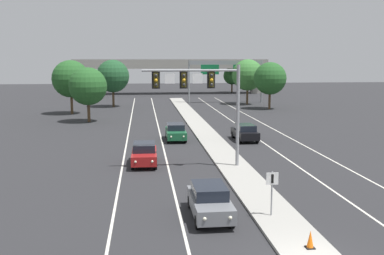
% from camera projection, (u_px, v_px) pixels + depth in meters
% --- Properties ---
extents(median_island, '(2.40, 110.00, 0.15)m').
position_uv_depth(median_island, '(228.00, 160.00, 34.71)').
color(median_island, '#9E9B93').
rests_on(median_island, ground).
extents(lane_stripe_oncoming_center, '(0.14, 100.00, 0.01)m').
position_uv_depth(lane_stripe_oncoming_center, '(163.00, 145.00, 41.09)').
color(lane_stripe_oncoming_center, silver).
rests_on(lane_stripe_oncoming_center, ground).
extents(lane_stripe_receding_center, '(0.14, 100.00, 0.01)m').
position_uv_depth(lane_stripe_receding_center, '(264.00, 143.00, 42.11)').
color(lane_stripe_receding_center, silver).
rests_on(lane_stripe_receding_center, ground).
extents(edge_stripe_left, '(0.14, 100.00, 0.01)m').
position_uv_depth(edge_stripe_left, '(126.00, 146.00, 40.74)').
color(edge_stripe_left, silver).
rests_on(edge_stripe_left, ground).
extents(edge_stripe_right, '(0.14, 100.00, 0.01)m').
position_uv_depth(edge_stripe_right, '(298.00, 142.00, 42.46)').
color(edge_stripe_right, silver).
rests_on(edge_stripe_right, ground).
extents(overhead_signal_mast, '(6.85, 0.44, 7.20)m').
position_uv_depth(overhead_signal_mast, '(205.00, 92.00, 31.58)').
color(overhead_signal_mast, gray).
rests_on(overhead_signal_mast, median_island).
extents(median_sign_post, '(0.60, 0.10, 2.20)m').
position_uv_depth(median_sign_post, '(272.00, 187.00, 22.00)').
color(median_sign_post, gray).
rests_on(median_sign_post, median_island).
extents(car_oncoming_grey, '(1.85, 4.48, 1.58)m').
position_uv_depth(car_oncoming_grey, '(210.00, 201.00, 22.32)').
color(car_oncoming_grey, slate).
rests_on(car_oncoming_grey, ground).
extents(car_oncoming_red, '(1.89, 4.50, 1.58)m').
position_uv_depth(car_oncoming_red, '(144.00, 154.00, 33.44)').
color(car_oncoming_red, maroon).
rests_on(car_oncoming_red, ground).
extents(car_oncoming_green, '(1.83, 4.47, 1.58)m').
position_uv_depth(car_oncoming_green, '(176.00, 132.00, 43.49)').
color(car_oncoming_green, '#195633').
rests_on(car_oncoming_green, ground).
extents(car_receding_black, '(1.90, 4.50, 1.58)m').
position_uv_depth(car_receding_black, '(245.00, 132.00, 43.26)').
color(car_receding_black, black).
rests_on(car_receding_black, ground).
extents(traffic_cone_median_nose, '(0.36, 0.36, 0.74)m').
position_uv_depth(traffic_cone_median_nose, '(310.00, 240.00, 18.31)').
color(traffic_cone_median_nose, black).
rests_on(traffic_cone_median_nose, median_island).
extents(highway_sign_gantry, '(13.28, 0.42, 7.50)m').
position_uv_depth(highway_sign_gantry, '(226.00, 68.00, 79.50)').
color(highway_sign_gantry, gray).
rests_on(highway_sign_gantry, ground).
extents(overpass_bridge, '(42.40, 6.40, 7.65)m').
position_uv_depth(overpass_bridge, '(171.00, 68.00, 100.42)').
color(overpass_bridge, gray).
rests_on(overpass_bridge, ground).
extents(tree_far_right_c, '(4.05, 4.05, 5.86)m').
position_uv_depth(tree_far_right_c, '(232.00, 76.00, 105.55)').
color(tree_far_right_c, '#4C3823').
rests_on(tree_far_right_c, ground).
extents(tree_far_left_a, '(5.27, 5.27, 7.63)m').
position_uv_depth(tree_far_left_a, '(113.00, 76.00, 73.09)').
color(tree_far_left_a, '#4C3823').
rests_on(tree_far_left_a, ground).
extents(tree_far_left_c, '(5.25, 5.25, 7.59)m').
position_uv_depth(tree_far_left_c, '(71.00, 79.00, 63.59)').
color(tree_far_left_c, '#4C3823').
rests_on(tree_far_left_c, ground).
extents(tree_far_right_a, '(5.32, 5.32, 7.69)m').
position_uv_depth(tree_far_right_a, '(248.00, 75.00, 76.98)').
color(tree_far_right_a, '#4C3823').
rests_on(tree_far_right_a, ground).
extents(tree_far_right_b, '(5.02, 5.02, 7.27)m').
position_uv_depth(tree_far_right_b, '(270.00, 78.00, 69.95)').
color(tree_far_right_b, '#4C3823').
rests_on(tree_far_right_b, ground).
extents(tree_far_left_b, '(4.66, 4.66, 6.75)m').
position_uv_depth(tree_far_left_b, '(88.00, 86.00, 55.49)').
color(tree_far_left_b, '#4C3823').
rests_on(tree_far_left_b, ground).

